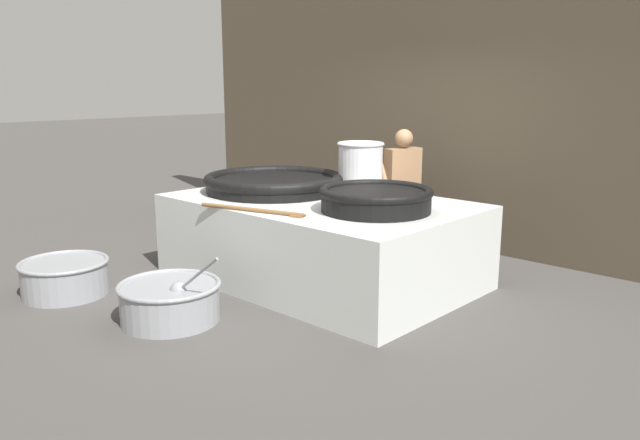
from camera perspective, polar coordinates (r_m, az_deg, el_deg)
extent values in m
plane|color=#474442|center=(6.57, 0.00, -5.40)|extent=(60.00, 60.00, 0.00)
cube|color=#4C4233|center=(8.06, 11.27, 11.74)|extent=(8.42, 0.24, 3.90)
cube|color=silver|center=(6.45, 0.00, -1.83)|extent=(3.04, 1.95, 0.84)
cylinder|color=black|center=(6.87, -4.24, 3.19)|extent=(1.47, 1.47, 0.14)
torus|color=black|center=(6.86, -4.25, 3.75)|extent=(1.53, 1.53, 0.12)
cylinder|color=black|center=(5.80, 5.13, 1.71)|extent=(1.02, 1.02, 0.19)
torus|color=black|center=(5.78, 5.15, 2.61)|extent=(1.06, 1.06, 0.08)
cylinder|color=silver|center=(6.88, 3.72, 4.81)|extent=(0.48, 0.48, 0.52)
torus|color=silver|center=(6.85, 3.75, 6.97)|extent=(0.52, 0.52, 0.03)
cylinder|color=brown|center=(5.81, -6.33, 0.95)|extent=(1.09, 0.34, 0.04)
cube|color=brown|center=(5.55, -2.04, 0.38)|extent=(0.14, 0.13, 0.02)
cylinder|color=#9E7551|center=(7.35, 6.98, -0.60)|extent=(0.11, 0.11, 0.74)
cylinder|color=#9E7551|center=(7.45, 7.92, -0.44)|extent=(0.11, 0.11, 0.74)
cube|color=#722D4C|center=(7.36, 7.49, 0.60)|extent=(0.22, 0.26, 0.48)
cube|color=#9E7551|center=(7.28, 7.60, 4.40)|extent=(0.25, 0.47, 0.54)
cylinder|color=#9E7551|center=(7.21, 5.76, 4.35)|extent=(0.31, 0.16, 0.50)
cylinder|color=#9E7551|center=(7.50, 8.44, 4.59)|extent=(0.31, 0.16, 0.50)
sphere|color=#9E7551|center=(7.24, 7.69, 7.43)|extent=(0.21, 0.21, 0.21)
cylinder|color=gray|center=(5.56, -13.55, -7.39)|extent=(0.84, 0.84, 0.32)
torus|color=gray|center=(5.50, -13.64, -5.81)|extent=(0.88, 0.88, 0.04)
cylinder|color=tan|center=(5.53, -13.59, -6.68)|extent=(0.74, 0.74, 0.08)
sphere|color=gray|center=(5.39, -12.79, -6.28)|extent=(0.15, 0.15, 0.15)
cylinder|color=gray|center=(5.11, -11.18, -4.96)|extent=(0.57, 0.03, 0.41)
cylinder|color=gray|center=(6.54, -22.29, -4.97)|extent=(0.80, 0.80, 0.32)
torus|color=gray|center=(6.49, -22.40, -3.61)|extent=(0.84, 0.84, 0.04)
cylinder|color=orange|center=(6.52, -22.34, -4.36)|extent=(0.70, 0.70, 0.08)
cylinder|color=orange|center=(6.50, -24.50, -4.09)|extent=(0.06, 0.06, 0.03)
cylinder|color=orange|center=(6.64, -22.70, -3.54)|extent=(0.05, 0.06, 0.04)
cylinder|color=orange|center=(6.32, -21.88, -4.28)|extent=(0.05, 0.05, 0.04)
cylinder|color=orange|center=(6.50, -22.35, -3.83)|extent=(0.06, 0.06, 0.04)
cylinder|color=orange|center=(6.50, -24.31, -4.04)|extent=(0.04, 0.04, 0.04)
cylinder|color=orange|center=(6.57, -23.10, -3.78)|extent=(0.04, 0.03, 0.03)
cylinder|color=orange|center=(6.53, -22.34, -3.84)|extent=(0.04, 0.04, 0.03)
cylinder|color=orange|center=(6.65, -22.88, -3.61)|extent=(0.05, 0.06, 0.03)
cylinder|color=orange|center=(6.68, -23.41, -3.54)|extent=(0.05, 0.05, 0.03)
cylinder|color=orange|center=(6.67, -22.10, -3.47)|extent=(0.04, 0.04, 0.03)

